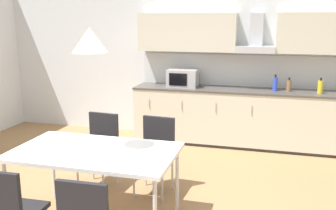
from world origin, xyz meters
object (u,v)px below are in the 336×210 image
Objects in this scene: bottle_yellow at (320,87)px; chair_far_right at (156,147)px; dining_table at (95,155)px; chair_far_left at (100,142)px; pendant_lamp at (90,40)px; bottle_blue at (275,84)px; bottle_brown at (289,85)px; chair_near_left at (8,208)px; microwave at (183,78)px.

chair_far_right is at bearing -135.57° from bottle_yellow.
dining_table is 0.91m from chair_far_left.
bottle_yellow is at bearing 49.94° from dining_table.
pendant_lamp is (0.34, -0.83, 1.25)m from chair_far_left.
chair_far_left is 1.54m from pendant_lamp.
dining_table is at bearing -120.85° from bottle_blue.
bottle_brown is 2.99m from chair_far_left.
chair_near_left is at bearing -121.35° from bottle_brown.
microwave reaches higher than bottle_yellow.
dining_table is 4.83× the size of pendant_lamp.
bottle_blue is 0.29× the size of chair_near_left.
bottle_brown is 3.37m from dining_table.
chair_near_left is (-2.21, -3.63, -0.46)m from bottle_brown.
bottle_brown is at bearing 0.32° from microwave.
microwave is 2.89m from pendant_lamp.
bottle_yellow reaches higher than dining_table.
bottle_brown is 0.24× the size of chair_far_left.
microwave is 1.44m from bottle_blue.
bottle_yellow is 3.59m from dining_table.
chair_far_left is at bearing 112.34° from pendant_lamp.
dining_table is 0.91m from chair_near_left.
dining_table is (-1.66, -2.78, -0.31)m from bottle_blue.
bottle_blue is (-0.20, -0.01, 0.02)m from bottle_brown.
microwave is at bearing 85.47° from dining_table.
bottle_brown reaches higher than chair_far_left.
dining_table is at bearing 135.00° from pendant_lamp.
pendant_lamp reaches higher than bottle_brown.
bottle_blue reaches higher than bottle_yellow.
pendant_lamp reaches higher than dining_table.
bottle_brown is 3.45m from pendant_lamp.
bottle_brown reaches higher than chair_far_right.
chair_far_left is (-2.00, -1.96, -0.48)m from bottle_blue.
chair_far_left is at bearing -105.98° from microwave.
pendant_lamp is at bearing -94.53° from microwave.
microwave reaches higher than chair_far_left.
chair_near_left is (-0.57, -3.62, -0.51)m from microwave.
chair_near_left is at bearing -112.61° from pendant_lamp.
bottle_brown is 4.27m from chair_near_left.
bottle_blue is (1.44, -0.00, -0.03)m from microwave.
bottle_brown is at bearing 56.32° from pendant_lamp.
bottle_yellow is (2.08, -0.05, -0.04)m from microwave.
pendant_lamp reaches higher than bottle_blue.
microwave is at bearing 85.47° from pendant_lamp.
pendant_lamp reaches higher than chair_far_right.
bottle_yellow is at bearing 49.94° from pendant_lamp.
pendant_lamp is (-0.35, -0.83, 1.25)m from chair_far_right.
bottle_yellow reaches higher than bottle_brown.
bottle_brown is 0.84× the size of bottle_blue.
chair_near_left reaches higher than dining_table.
chair_near_left is at bearing -119.07° from bottle_blue.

